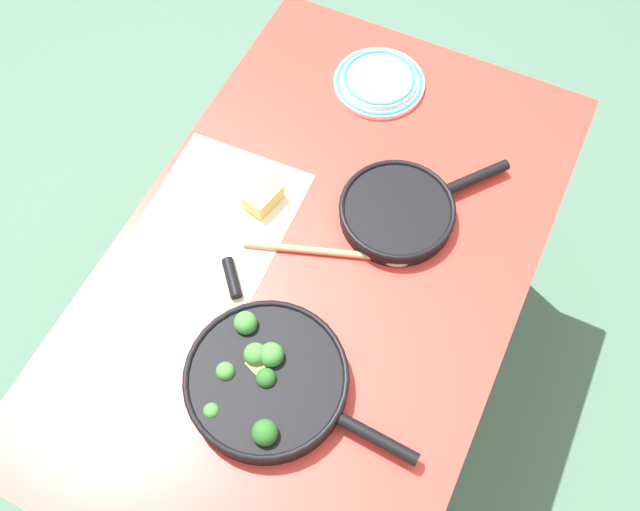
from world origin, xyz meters
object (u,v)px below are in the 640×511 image
(skillet_eggs, at_px, (399,211))
(wooden_spoon, at_px, (348,254))
(skillet_broccoli, at_px, (267,379))
(grater_knife, at_px, (226,254))
(cheese_block, at_px, (263,197))
(dinner_plate_stack, at_px, (379,81))

(skillet_eggs, relative_size, wooden_spoon, 1.02)
(skillet_broccoli, relative_size, wooden_spoon, 1.37)
(wooden_spoon, relative_size, grater_knife, 1.45)
(cheese_block, distance_m, dinner_plate_stack, 0.41)
(wooden_spoon, bearing_deg, cheese_block, 150.16)
(cheese_block, bearing_deg, grater_knife, -3.34)
(skillet_broccoli, distance_m, skillet_eggs, 0.44)
(skillet_eggs, height_order, dinner_plate_stack, skillet_eggs)
(skillet_eggs, bearing_deg, grater_knife, 168.99)
(wooden_spoon, xyz_separation_m, grater_knife, (0.11, -0.22, 0.00))
(cheese_block, xyz_separation_m, dinner_plate_stack, (-0.40, 0.09, -0.01))
(skillet_broccoli, height_order, wooden_spoon, skillet_broccoli)
(cheese_block, bearing_deg, dinner_plate_stack, 167.17)
(dinner_plate_stack, bearing_deg, skillet_eggs, 29.65)
(wooden_spoon, height_order, grater_knife, grater_knife)
(wooden_spoon, xyz_separation_m, dinner_plate_stack, (-0.44, -0.12, 0.00))
(wooden_spoon, distance_m, dinner_plate_stack, 0.46)
(wooden_spoon, relative_size, dinner_plate_stack, 1.58)
(skillet_eggs, relative_size, grater_knife, 1.47)
(dinner_plate_stack, bearing_deg, skillet_broccoli, 7.63)
(skillet_broccoli, bearing_deg, wooden_spoon, 89.33)
(skillet_broccoli, height_order, grater_knife, skillet_broccoli)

